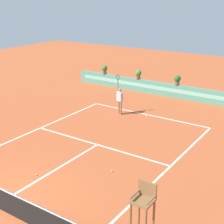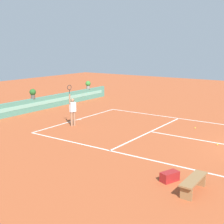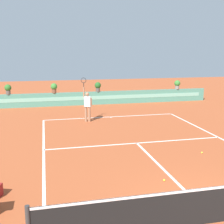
{
  "view_description": "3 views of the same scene",
  "coord_description": "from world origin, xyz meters",
  "px_view_note": "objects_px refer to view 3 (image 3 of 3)",
  "views": [
    {
      "loc": [
        9.4,
        -6.27,
        7.37
      ],
      "look_at": [
        -0.63,
        8.7,
        1.0
      ],
      "focal_mm": 53.72,
      "sensor_mm": 36.0,
      "label": 1
    },
    {
      "loc": [
        -15.74,
        -1.77,
        4.9
      ],
      "look_at": [
        -0.63,
        8.7,
        1.0
      ],
      "focal_mm": 50.3,
      "sensor_mm": 36.0,
      "label": 2
    },
    {
      "loc": [
        -3.94,
        -5.72,
        4.11
      ],
      "look_at": [
        -0.63,
        8.7,
        1.0
      ],
      "focal_mm": 47.14,
      "sensor_mm": 36.0,
      "label": 3
    }
  ],
  "objects_px": {
    "potted_plant_far_left": "(8,89)",
    "potted_plant_far_right": "(177,84)",
    "potted_plant_left": "(54,87)",
    "tennis_ball_near_baseline": "(202,153)",
    "tennis_ball_mid_court": "(164,180)",
    "potted_plant_centre": "(98,86)",
    "tennis_player": "(87,104)"
  },
  "relations": [
    {
      "from": "tennis_ball_near_baseline",
      "to": "potted_plant_left",
      "type": "xyz_separation_m",
      "value": [
        -5.45,
        11.87,
        1.38
      ]
    },
    {
      "from": "tennis_player",
      "to": "tennis_ball_mid_court",
      "type": "xyz_separation_m",
      "value": [
        1.22,
        -8.56,
        -1.02
      ]
    },
    {
      "from": "tennis_ball_mid_court",
      "to": "potted_plant_far_right",
      "type": "height_order",
      "value": "potted_plant_far_right"
    },
    {
      "from": "potted_plant_far_right",
      "to": "potted_plant_far_left",
      "type": "bearing_deg",
      "value": 180.0
    },
    {
      "from": "tennis_player",
      "to": "tennis_ball_near_baseline",
      "type": "bearing_deg",
      "value": -59.97
    },
    {
      "from": "potted_plant_centre",
      "to": "potted_plant_far_left",
      "type": "xyz_separation_m",
      "value": [
        -6.55,
        0.0,
        0.0
      ]
    },
    {
      "from": "tennis_ball_near_baseline",
      "to": "potted_plant_centre",
      "type": "height_order",
      "value": "potted_plant_centre"
    },
    {
      "from": "tennis_ball_near_baseline",
      "to": "potted_plant_far_right",
      "type": "relative_size",
      "value": 0.09
    },
    {
      "from": "tennis_ball_near_baseline",
      "to": "potted_plant_far_left",
      "type": "bearing_deg",
      "value": 126.23
    },
    {
      "from": "tennis_ball_mid_court",
      "to": "potted_plant_far_left",
      "type": "height_order",
      "value": "potted_plant_far_left"
    },
    {
      "from": "tennis_ball_mid_court",
      "to": "potted_plant_centre",
      "type": "xyz_separation_m",
      "value": [
        0.38,
        13.95,
        1.38
      ]
    },
    {
      "from": "tennis_ball_near_baseline",
      "to": "potted_plant_far_left",
      "type": "distance_m",
      "value": 14.78
    },
    {
      "from": "potted_plant_far_left",
      "to": "potted_plant_far_right",
      "type": "distance_m",
      "value": 13.14
    },
    {
      "from": "tennis_ball_mid_court",
      "to": "potted_plant_left",
      "type": "height_order",
      "value": "potted_plant_left"
    },
    {
      "from": "potted_plant_centre",
      "to": "potted_plant_far_right",
      "type": "distance_m",
      "value": 6.59
    },
    {
      "from": "potted_plant_centre",
      "to": "potted_plant_far_left",
      "type": "height_order",
      "value": "same"
    },
    {
      "from": "tennis_ball_near_baseline",
      "to": "potted_plant_far_right",
      "type": "bearing_deg",
      "value": 69.48
    },
    {
      "from": "tennis_player",
      "to": "tennis_ball_near_baseline",
      "type": "xyz_separation_m",
      "value": [
        3.74,
        -6.47,
        -1.02
      ]
    },
    {
      "from": "tennis_ball_mid_court",
      "to": "potted_plant_far_left",
      "type": "relative_size",
      "value": 0.09
    },
    {
      "from": "tennis_player",
      "to": "potted_plant_far_right",
      "type": "xyz_separation_m",
      "value": [
        8.18,
        5.4,
        0.36
      ]
    },
    {
      "from": "potted_plant_far_right",
      "to": "potted_plant_left",
      "type": "bearing_deg",
      "value": 180.0
    },
    {
      "from": "potted_plant_left",
      "to": "potted_plant_far_right",
      "type": "distance_m",
      "value": 9.89
    },
    {
      "from": "potted_plant_left",
      "to": "potted_plant_centre",
      "type": "height_order",
      "value": "same"
    },
    {
      "from": "potted_plant_far_right",
      "to": "tennis_ball_near_baseline",
      "type": "bearing_deg",
      "value": -110.52
    },
    {
      "from": "tennis_player",
      "to": "tennis_ball_near_baseline",
      "type": "distance_m",
      "value": 7.54
    },
    {
      "from": "potted_plant_far_right",
      "to": "potted_plant_centre",
      "type": "bearing_deg",
      "value": 180.0
    },
    {
      "from": "tennis_player",
      "to": "potted_plant_far_right",
      "type": "distance_m",
      "value": 9.81
    },
    {
      "from": "potted_plant_left",
      "to": "potted_plant_centre",
      "type": "distance_m",
      "value": 3.3
    },
    {
      "from": "tennis_ball_mid_court",
      "to": "potted_plant_centre",
      "type": "distance_m",
      "value": 14.03
    },
    {
      "from": "tennis_ball_near_baseline",
      "to": "potted_plant_far_right",
      "type": "xyz_separation_m",
      "value": [
        4.44,
        11.87,
        1.38
      ]
    },
    {
      "from": "tennis_ball_near_baseline",
      "to": "tennis_ball_mid_court",
      "type": "bearing_deg",
      "value": -140.38
    },
    {
      "from": "tennis_ball_near_baseline",
      "to": "potted_plant_far_left",
      "type": "xyz_separation_m",
      "value": [
        -8.7,
        11.87,
        1.38
      ]
    }
  ]
}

